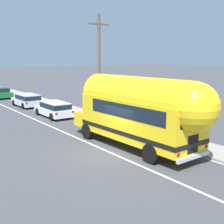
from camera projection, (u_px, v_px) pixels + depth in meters
ground_plane at (111, 153)px, 16.17m from camera, size 300.00×300.00×0.00m
lane_markings at (47, 115)px, 26.60m from camera, size 3.56×80.00×0.01m
sidewalk_slab at (87, 114)px, 26.73m from camera, size 2.24×90.00×0.15m
utility_pole at (99, 67)px, 23.49m from camera, size 1.80×0.24×8.50m
painted_bus at (142, 110)px, 16.35m from camera, size 2.79×10.25×4.12m
car_lead at (54, 108)px, 25.72m from camera, size 1.88×4.46×1.37m
car_second at (27, 99)px, 31.08m from camera, size 2.01×4.27×1.37m
car_third at (1, 92)px, 37.87m from camera, size 2.07×4.46×1.37m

